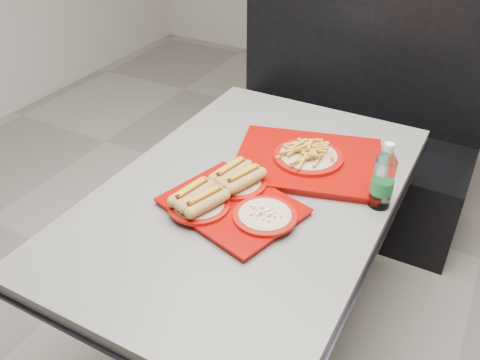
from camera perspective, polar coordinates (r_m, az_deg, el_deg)
The scene contains 6 objects.
ground at distance 2.22m, azimuth 0.81°, elevation -16.96°, with size 6.00×6.00×0.00m, color gray.
diner_table at distance 1.80m, azimuth 0.96°, elevation -5.30°, with size 0.92×1.42×0.75m.
booth_bench at distance 2.75m, azimuth 11.61°, elevation 4.73°, with size 1.30×0.57×1.35m.
tray_near at distance 1.60m, azimuth -1.20°, elevation -2.12°, with size 0.47×0.41×0.09m.
tray_far at distance 1.82m, azimuth 7.66°, elevation 2.44°, with size 0.60×0.52×0.10m.
water_bottle at distance 1.63m, azimuth 15.78°, elevation 0.04°, with size 0.07×0.07×0.23m.
Camera 1 is at (0.63, -1.23, 1.74)m, focal length 38.00 mm.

